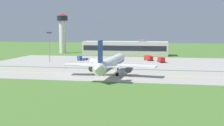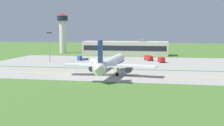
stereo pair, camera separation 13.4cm
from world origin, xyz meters
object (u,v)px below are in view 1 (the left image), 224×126
object	(u,v)px
control_tower	(62,29)
service_truck_baggage	(81,58)
service_truck_catering	(148,58)
service_truck_pushback	(96,61)
airplane_lead	(111,63)
apron_light_mast	(49,43)
service_truck_fuel	(161,59)

from	to	relation	value
control_tower	service_truck_baggage	bearing A→B (deg)	-59.44
service_truck_catering	service_truck_pushback	xyz separation A→B (m)	(-22.26, -21.22, 0.00)
service_truck_catering	service_truck_pushback	bearing A→B (deg)	-136.36
airplane_lead	control_tower	bearing A→B (deg)	119.26
airplane_lead	control_tower	distance (m)	102.58
apron_light_mast	service_truck_pushback	bearing A→B (deg)	-11.03
airplane_lead	control_tower	world-z (taller)	control_tower
service_truck_fuel	control_tower	size ratio (longest dim) A/B	0.24
airplane_lead	service_truck_fuel	xyz separation A→B (m)	(16.79, 42.74, -2.60)
service_truck_fuel	service_truck_baggage	bearing A→B (deg)	176.85
service_truck_baggage	apron_light_mast	world-z (taller)	apron_light_mast
service_truck_baggage	apron_light_mast	size ratio (longest dim) A/B	0.45
service_truck_fuel	control_tower	distance (m)	82.30
airplane_lead	apron_light_mast	size ratio (longest dim) A/B	2.69
service_truck_pushback	apron_light_mast	xyz separation A→B (m)	(-24.41, 4.76, 7.79)
service_truck_fuel	service_truck_catering	distance (m)	9.98
service_truck_fuel	apron_light_mast	world-z (taller)	apron_light_mast
service_truck_fuel	service_truck_pushback	world-z (taller)	same
service_truck_pushback	apron_light_mast	bearing A→B (deg)	168.97
service_truck_pushback	control_tower	distance (m)	72.24
service_truck_catering	control_tower	bearing A→B (deg)	147.22
service_truck_catering	apron_light_mast	bearing A→B (deg)	-160.57
service_truck_catering	service_truck_baggage	bearing A→B (deg)	-171.22
control_tower	apron_light_mast	distance (m)	57.09
airplane_lead	apron_light_mast	world-z (taller)	apron_light_mast
control_tower	service_truck_fuel	bearing A→B (deg)	-34.72
service_truck_fuel	control_tower	bearing A→B (deg)	145.28
service_truck_fuel	apron_light_mast	bearing A→B (deg)	-170.45
service_truck_baggage	apron_light_mast	xyz separation A→B (m)	(-12.59, -11.20, 8.14)
airplane_lead	control_tower	size ratio (longest dim) A/B	1.48
service_truck_fuel	apron_light_mast	xyz separation A→B (m)	(-53.25, -8.96, 7.79)
service_truck_pushback	service_truck_fuel	bearing A→B (deg)	25.44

